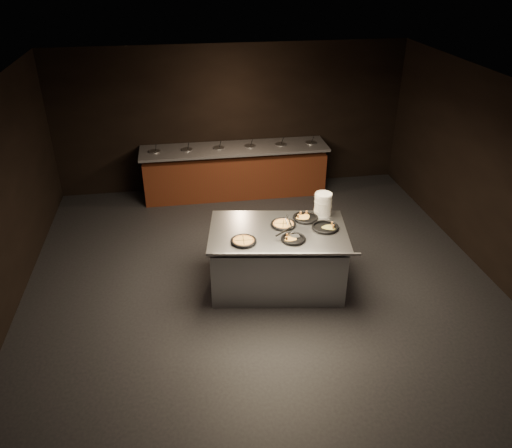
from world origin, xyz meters
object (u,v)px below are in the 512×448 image
object	(u,v)px
serving_counter	(277,259)
pan_cheese_whole	(283,224)
plate_stack	(323,204)
pan_veggie_whole	(243,241)

from	to	relation	value
serving_counter	pan_cheese_whole	bearing A→B (deg)	61.39
serving_counter	plate_stack	world-z (taller)	plate_stack
serving_counter	pan_cheese_whole	size ratio (longest dim) A/B	5.74
serving_counter	plate_stack	xyz separation A→B (m)	(0.75, 0.38, 0.66)
plate_stack	serving_counter	bearing A→B (deg)	-153.39
serving_counter	plate_stack	size ratio (longest dim) A/B	6.22
serving_counter	pan_veggie_whole	xyz separation A→B (m)	(-0.53, -0.24, 0.51)
serving_counter	pan_cheese_whole	distance (m)	0.54
pan_veggie_whole	pan_cheese_whole	xyz separation A→B (m)	(0.63, 0.37, 0.00)
plate_stack	pan_cheese_whole	size ratio (longest dim) A/B	0.92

